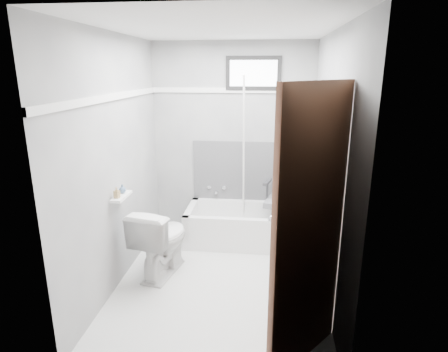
# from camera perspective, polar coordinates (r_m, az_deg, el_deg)

# --- Properties ---
(floor) EXTENTS (2.60, 2.60, 0.00)m
(floor) POSITION_cam_1_polar(r_m,az_deg,el_deg) (3.96, -0.58, -15.50)
(floor) COLOR white
(floor) RESTS_ON ground
(ceiling) EXTENTS (2.60, 2.60, 0.00)m
(ceiling) POSITION_cam_1_polar(r_m,az_deg,el_deg) (3.39, -0.70, 21.64)
(ceiling) COLOR silver
(ceiling) RESTS_ON floor
(wall_back) EXTENTS (2.00, 0.02, 2.40)m
(wall_back) POSITION_cam_1_polar(r_m,az_deg,el_deg) (4.75, 1.27, 5.45)
(wall_back) COLOR slate
(wall_back) RESTS_ON floor
(wall_front) EXTENTS (2.00, 0.02, 2.40)m
(wall_front) POSITION_cam_1_polar(r_m,az_deg,el_deg) (2.26, -4.64, -6.50)
(wall_front) COLOR slate
(wall_front) RESTS_ON floor
(wall_left) EXTENTS (0.02, 2.60, 2.40)m
(wall_left) POSITION_cam_1_polar(r_m,az_deg,el_deg) (3.74, -16.05, 1.95)
(wall_left) COLOR slate
(wall_left) RESTS_ON floor
(wall_right) EXTENTS (0.02, 2.60, 2.40)m
(wall_right) POSITION_cam_1_polar(r_m,az_deg,el_deg) (3.51, 15.80, 1.09)
(wall_right) COLOR slate
(wall_right) RESTS_ON floor
(bathtub) EXTENTS (1.50, 0.70, 0.42)m
(bathtub) POSITION_cam_1_polar(r_m,az_deg,el_deg) (4.67, 3.62, -7.50)
(bathtub) COLOR white
(bathtub) RESTS_ON floor
(office_chair) EXTENTS (0.65, 0.65, 0.92)m
(office_chair) POSITION_cam_1_polar(r_m,az_deg,el_deg) (4.59, 9.39, -3.16)
(office_chair) COLOR slate
(office_chair) RESTS_ON bathtub
(toilet) EXTENTS (0.56, 0.82, 0.73)m
(toilet) POSITION_cam_1_polar(r_m,az_deg,el_deg) (3.97, -9.49, -9.62)
(toilet) COLOR white
(toilet) RESTS_ON floor
(door) EXTENTS (0.78, 0.78, 2.00)m
(door) POSITION_cam_1_polar(r_m,az_deg,el_deg) (2.40, 19.77, -11.38)
(door) COLOR brown
(door) RESTS_ON floor
(window) EXTENTS (0.66, 0.04, 0.40)m
(window) POSITION_cam_1_polar(r_m,az_deg,el_deg) (4.64, 4.51, 15.34)
(window) COLOR black
(window) RESTS_ON wall_back
(backerboard) EXTENTS (1.50, 0.02, 0.78)m
(backerboard) POSITION_cam_1_polar(r_m,az_deg,el_deg) (4.81, 4.20, 0.66)
(backerboard) COLOR #4C4C4F
(backerboard) RESTS_ON wall_back
(trim_back) EXTENTS (2.00, 0.02, 0.06)m
(trim_back) POSITION_cam_1_polar(r_m,az_deg,el_deg) (4.66, 1.30, 12.93)
(trim_back) COLOR white
(trim_back) RESTS_ON wall_back
(trim_left) EXTENTS (0.02, 2.60, 0.06)m
(trim_left) POSITION_cam_1_polar(r_m,az_deg,el_deg) (3.64, -16.61, 11.46)
(trim_left) COLOR white
(trim_left) RESTS_ON wall_left
(pole) EXTENTS (0.02, 0.38, 1.92)m
(pole) POSITION_cam_1_polar(r_m,az_deg,el_deg) (4.53, 3.02, 2.99)
(pole) COLOR silver
(pole) RESTS_ON bathtub
(shelf) EXTENTS (0.10, 0.32, 0.02)m
(shelf) POSITION_cam_1_polar(r_m,az_deg,el_deg) (3.69, -15.35, -3.02)
(shelf) COLOR white
(shelf) RESTS_ON wall_left
(soap_bottle_a) EXTENTS (0.06, 0.06, 0.10)m
(soap_bottle_a) POSITION_cam_1_polar(r_m,az_deg,el_deg) (3.60, -16.03, -2.43)
(soap_bottle_a) COLOR #A08450
(soap_bottle_a) RESTS_ON shelf
(soap_bottle_b) EXTENTS (0.09, 0.09, 0.09)m
(soap_bottle_b) POSITION_cam_1_polar(r_m,az_deg,el_deg) (3.73, -15.23, -1.85)
(soap_bottle_b) COLOR #486384
(soap_bottle_b) RESTS_ON shelf
(faucet) EXTENTS (0.26, 0.10, 0.16)m
(faucet) POSITION_cam_1_polar(r_m,az_deg,el_deg) (4.90, -1.14, -2.07)
(faucet) COLOR silver
(faucet) RESTS_ON wall_back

